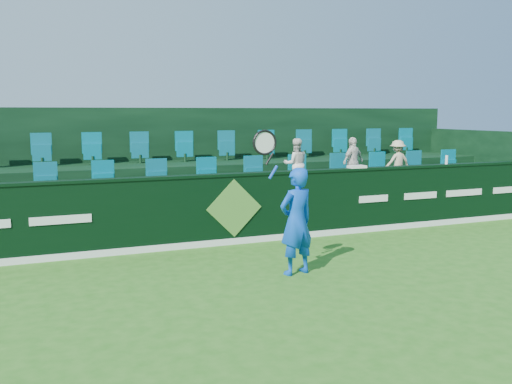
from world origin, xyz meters
name	(u,v)px	position (x,y,z in m)	size (l,w,h in m)	color
ground	(339,310)	(0.00, 0.00, 0.00)	(60.00, 60.00, 0.00)	#2A6B19
sponsor_hoarding	(232,209)	(0.00, 4.00, 0.67)	(16.00, 0.25, 1.35)	black
stand_tier_front	(214,213)	(0.00, 5.10, 0.40)	(16.00, 2.00, 0.80)	black
stand_tier_back	(190,190)	(0.00, 7.00, 0.65)	(16.00, 1.80, 1.30)	black
stand_rear	(184,165)	(0.00, 7.44, 1.22)	(16.00, 4.10, 2.60)	black
seat_row_front	(208,178)	(0.00, 5.50, 1.10)	(13.50, 0.50, 0.60)	#016A80
seat_row_back	(186,149)	(0.00, 7.30, 1.60)	(13.50, 0.50, 0.60)	#016A80
tennis_player	(296,220)	(0.20, 1.67, 0.85)	(1.18, 0.53, 2.32)	blue
spectator_left	(296,164)	(1.89, 5.12, 1.36)	(0.55, 0.43, 1.13)	white
spectator_middle	(353,162)	(3.34, 5.12, 1.37)	(0.66, 0.28, 1.13)	silver
spectator_right	(397,162)	(4.57, 5.12, 1.32)	(0.67, 0.39, 1.04)	beige
towel	(357,167)	(2.74, 4.00, 1.38)	(0.35, 0.23, 0.05)	white
drinks_bottle	(447,160)	(5.06, 4.00, 1.45)	(0.06, 0.06, 0.20)	white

